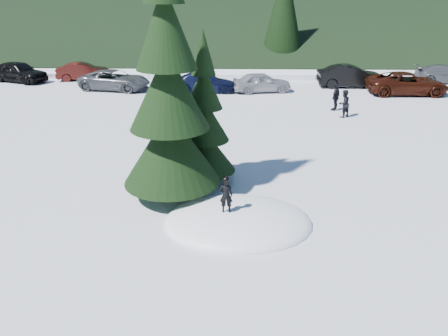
{
  "coord_description": "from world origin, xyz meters",
  "views": [
    {
      "loc": [
        -0.14,
        -11.53,
        6.55
      ],
      "look_at": [
        -0.47,
        1.67,
        1.1
      ],
      "focal_mm": 35.0,
      "sensor_mm": 36.0,
      "label": 1
    }
  ],
  "objects_px": {
    "child_skier": "(226,195)",
    "car_5": "(351,76)",
    "car_0": "(19,72)",
    "car_2": "(115,80)",
    "spruce_tall": "(169,100)",
    "spruce_short": "(204,125)",
    "car_1": "(83,71)",
    "car_7": "(446,74)",
    "car_3": "(205,82)",
    "adult_0": "(344,104)",
    "car_6": "(407,83)",
    "car_4": "(262,82)",
    "adult_1": "(336,97)"
  },
  "relations": [
    {
      "from": "car_2",
      "to": "car_0",
      "type": "bearing_deg",
      "value": 83.32
    },
    {
      "from": "car_1",
      "to": "child_skier",
      "type": "bearing_deg",
      "value": -166.34
    },
    {
      "from": "car_6",
      "to": "adult_0",
      "type": "bearing_deg",
      "value": 136.27
    },
    {
      "from": "spruce_short",
      "to": "car_3",
      "type": "relative_size",
      "value": 1.23
    },
    {
      "from": "child_skier",
      "to": "car_6",
      "type": "xyz_separation_m",
      "value": [
        11.64,
        17.75,
        -0.28
      ]
    },
    {
      "from": "car_0",
      "to": "car_2",
      "type": "relative_size",
      "value": 0.92
    },
    {
      "from": "adult_1",
      "to": "car_4",
      "type": "bearing_deg",
      "value": -105.69
    },
    {
      "from": "car_3",
      "to": "car_4",
      "type": "bearing_deg",
      "value": -87.67
    },
    {
      "from": "child_skier",
      "to": "car_4",
      "type": "bearing_deg",
      "value": -95.61
    },
    {
      "from": "car_1",
      "to": "car_7",
      "type": "bearing_deg",
      "value": -104.51
    },
    {
      "from": "car_6",
      "to": "car_1",
      "type": "bearing_deg",
      "value": 79.38
    },
    {
      "from": "child_skier",
      "to": "car_5",
      "type": "distance_m",
      "value": 21.68
    },
    {
      "from": "car_7",
      "to": "car_3",
      "type": "bearing_deg",
      "value": 110.36
    },
    {
      "from": "adult_1",
      "to": "car_6",
      "type": "xyz_separation_m",
      "value": [
        5.62,
        4.27,
        -0.05
      ]
    },
    {
      "from": "car_7",
      "to": "car_6",
      "type": "bearing_deg",
      "value": 142.07
    },
    {
      "from": "child_skier",
      "to": "adult_1",
      "type": "relative_size",
      "value": 0.68
    },
    {
      "from": "car_7",
      "to": "car_0",
      "type": "bearing_deg",
      "value": 100.29
    },
    {
      "from": "spruce_tall",
      "to": "car_3",
      "type": "relative_size",
      "value": 1.97
    },
    {
      "from": "spruce_tall",
      "to": "spruce_short",
      "type": "xyz_separation_m",
      "value": [
        1.0,
        1.4,
        -1.22
      ]
    },
    {
      "from": "car_2",
      "to": "car_5",
      "type": "distance_m",
      "value": 16.58
    },
    {
      "from": "adult_1",
      "to": "car_5",
      "type": "relative_size",
      "value": 0.33
    },
    {
      "from": "car_7",
      "to": "spruce_short",
      "type": "bearing_deg",
      "value": 146.95
    },
    {
      "from": "adult_0",
      "to": "car_5",
      "type": "xyz_separation_m",
      "value": [
        2.28,
        7.95,
        0.02
      ]
    },
    {
      "from": "child_skier",
      "to": "adult_0",
      "type": "distance_m",
      "value": 13.51
    },
    {
      "from": "adult_0",
      "to": "car_6",
      "type": "relative_size",
      "value": 0.29
    },
    {
      "from": "spruce_tall",
      "to": "spruce_short",
      "type": "height_order",
      "value": "spruce_tall"
    },
    {
      "from": "adult_1",
      "to": "car_0",
      "type": "height_order",
      "value": "adult_1"
    },
    {
      "from": "car_2",
      "to": "car_7",
      "type": "distance_m",
      "value": 24.21
    },
    {
      "from": "spruce_short",
      "to": "car_5",
      "type": "height_order",
      "value": "spruce_short"
    },
    {
      "from": "adult_1",
      "to": "car_6",
      "type": "bearing_deg",
      "value": 161.04
    },
    {
      "from": "car_3",
      "to": "spruce_short",
      "type": "bearing_deg",
      "value": -172.4
    },
    {
      "from": "spruce_short",
      "to": "car_6",
      "type": "relative_size",
      "value": 1.03
    },
    {
      "from": "spruce_tall",
      "to": "car_5",
      "type": "bearing_deg",
      "value": 60.29
    },
    {
      "from": "car_4",
      "to": "spruce_tall",
      "type": "bearing_deg",
      "value": 155.62
    },
    {
      "from": "spruce_short",
      "to": "car_4",
      "type": "relative_size",
      "value": 1.37
    },
    {
      "from": "car_3",
      "to": "car_7",
      "type": "distance_m",
      "value": 18.07
    },
    {
      "from": "adult_0",
      "to": "adult_1",
      "type": "relative_size",
      "value": 0.96
    },
    {
      "from": "car_1",
      "to": "car_7",
      "type": "height_order",
      "value": "car_1"
    },
    {
      "from": "car_0",
      "to": "car_4",
      "type": "relative_size",
      "value": 1.15
    },
    {
      "from": "spruce_tall",
      "to": "car_2",
      "type": "relative_size",
      "value": 1.77
    },
    {
      "from": "car_1",
      "to": "car_7",
      "type": "distance_m",
      "value": 27.34
    },
    {
      "from": "car_5",
      "to": "car_7",
      "type": "height_order",
      "value": "car_5"
    },
    {
      "from": "spruce_tall",
      "to": "spruce_short",
      "type": "relative_size",
      "value": 1.6
    },
    {
      "from": "child_skier",
      "to": "car_2",
      "type": "distance_m",
      "value": 20.31
    },
    {
      "from": "child_skier",
      "to": "car_7",
      "type": "height_order",
      "value": "child_skier"
    },
    {
      "from": "car_6",
      "to": "car_4",
      "type": "bearing_deg",
      "value": 87.61
    },
    {
      "from": "spruce_short",
      "to": "car_0",
      "type": "bearing_deg",
      "value": 130.4
    },
    {
      "from": "adult_0",
      "to": "car_2",
      "type": "xyz_separation_m",
      "value": [
        -14.24,
        6.6,
        -0.07
      ]
    },
    {
      "from": "car_0",
      "to": "car_3",
      "type": "distance_m",
      "value": 14.48
    },
    {
      "from": "car_0",
      "to": "car_3",
      "type": "bearing_deg",
      "value": -79.49
    }
  ]
}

